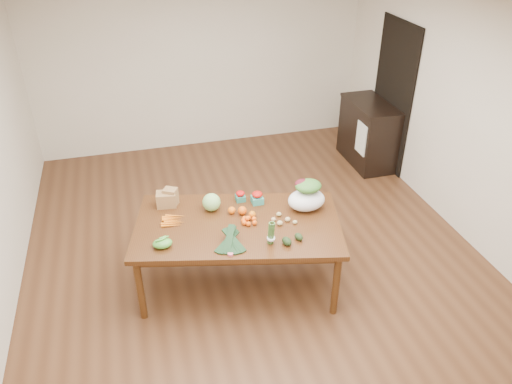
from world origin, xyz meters
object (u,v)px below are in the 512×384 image
object	(u,v)px
cabinet	(368,133)
cabbage	(211,202)
dining_table	(238,253)
asparagus_bundle	(271,233)
salad_bag	(307,196)
mandarin_cluster	(247,219)
kale_bunch	(230,241)
paper_bag	(166,198)

from	to	relation	value
cabinet	cabbage	bearing A→B (deg)	-145.78
dining_table	asparagus_bundle	size ratio (longest dim) A/B	8.03
cabbage	salad_bag	world-z (taller)	salad_bag
dining_table	salad_bag	distance (m)	0.91
mandarin_cluster	kale_bunch	xyz separation A→B (m)	(-0.25, -0.35, 0.04)
mandarin_cluster	salad_bag	size ratio (longest dim) A/B	0.47
mandarin_cluster	kale_bunch	size ratio (longest dim) A/B	0.45
dining_table	mandarin_cluster	distance (m)	0.43
cabinet	mandarin_cluster	bearing A→B (deg)	-138.12
dining_table	paper_bag	size ratio (longest dim) A/B	7.59
mandarin_cluster	dining_table	bearing A→B (deg)	171.51
cabbage	mandarin_cluster	bearing A→B (deg)	-47.53
cabbage	asparagus_bundle	size ratio (longest dim) A/B	0.74
cabinet	kale_bunch	bearing A→B (deg)	-136.62
paper_bag	mandarin_cluster	world-z (taller)	paper_bag
cabbage	salad_bag	xyz separation A→B (m)	(0.94, -0.24, 0.06)
kale_bunch	asparagus_bundle	distance (m)	0.38
dining_table	kale_bunch	bearing A→B (deg)	-99.54
paper_bag	mandarin_cluster	distance (m)	0.90
cabbage	kale_bunch	world-z (taller)	cabbage
cabbage	kale_bunch	bearing A→B (deg)	-86.44
cabbage	dining_table	bearing A→B (deg)	-57.04
dining_table	paper_bag	xyz separation A→B (m)	(-0.63, 0.51, 0.47)
asparagus_bundle	dining_table	bearing A→B (deg)	132.10
cabinet	paper_bag	xyz separation A→B (m)	(-3.12, -1.63, 0.37)
paper_bag	kale_bunch	size ratio (longest dim) A/B	0.66
cabinet	asparagus_bundle	bearing A→B (deg)	-131.84
mandarin_cluster	cabinet	bearing A→B (deg)	41.88
mandarin_cluster	paper_bag	bearing A→B (deg)	144.34
mandarin_cluster	salad_bag	distance (m)	0.66
cabinet	paper_bag	size ratio (longest dim) A/B	3.86
dining_table	cabbage	world-z (taller)	cabbage
cabinet	cabbage	size ratio (longest dim) A/B	5.52
cabinet	cabbage	world-z (taller)	cabinet
cabinet	mandarin_cluster	world-z (taller)	cabinet
asparagus_bundle	salad_bag	size ratio (longest dim) A/B	0.65
paper_bag	kale_bunch	world-z (taller)	paper_bag
cabbage	cabinet	bearing A→B (deg)	34.22
paper_bag	cabbage	distance (m)	0.48
asparagus_bundle	paper_bag	bearing A→B (deg)	146.63
paper_bag	kale_bunch	bearing A→B (deg)	-61.44
asparagus_bundle	mandarin_cluster	bearing A→B (deg)	121.32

